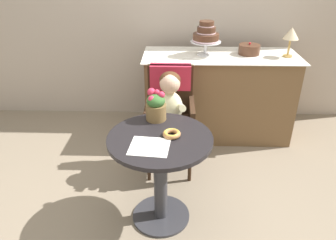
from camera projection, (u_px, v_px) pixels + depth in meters
ground_plane at (161, 216)px, 2.50m from camera, size 8.00×8.00×0.00m
back_wall at (168, 0)px, 3.50m from camera, size 4.80×0.10×2.70m
cafe_table at (160, 163)px, 2.26m from camera, size 0.72×0.72×0.72m
wicker_chair at (170, 102)px, 2.84m from camera, size 0.42×0.45×0.95m
seated_child at (170, 106)px, 2.69m from camera, size 0.27×0.32×0.73m
paper_napkin at (150, 147)px, 2.06m from camera, size 0.27×0.25×0.00m
donut_front at (172, 134)px, 2.17m from camera, size 0.12×0.12×0.03m
flower_vase at (156, 106)px, 2.34m from camera, size 0.15×0.15×0.23m
display_counter at (218, 96)px, 3.42m from camera, size 1.56×0.62×0.90m
tiered_cake_stand at (206, 35)px, 3.12m from camera, size 0.30×0.30×0.33m
round_layer_cake at (249, 49)px, 3.22m from camera, size 0.21×0.21×0.12m
table_lamp at (291, 35)px, 3.06m from camera, size 0.15×0.15×0.28m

